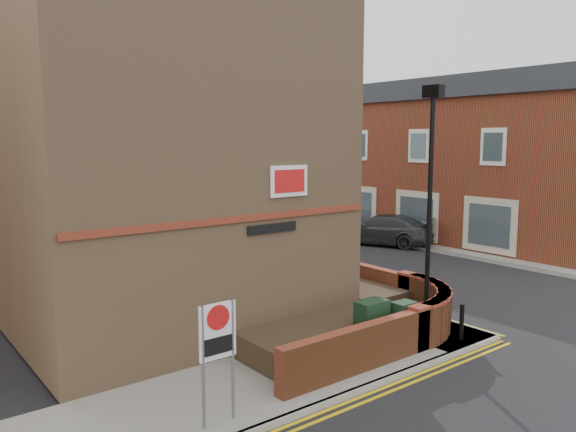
# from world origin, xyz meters

# --- Properties ---
(ground) EXTENTS (120.00, 120.00, 0.00)m
(ground) POSITION_xyz_m (0.00, 0.00, 0.00)
(ground) COLOR black
(ground) RESTS_ON ground
(pavement_corner) EXTENTS (13.00, 3.00, 0.12)m
(pavement_corner) POSITION_xyz_m (-3.50, 1.50, 0.06)
(pavement_corner) COLOR gray
(pavement_corner) RESTS_ON ground
(pavement_main) EXTENTS (2.00, 32.00, 0.12)m
(pavement_main) POSITION_xyz_m (2.00, 16.00, 0.06)
(pavement_main) COLOR gray
(pavement_main) RESTS_ON ground
(pavement_far) EXTENTS (4.00, 40.00, 0.12)m
(pavement_far) POSITION_xyz_m (13.00, 13.00, 0.06)
(pavement_far) COLOR gray
(pavement_far) RESTS_ON ground
(kerb_side) EXTENTS (13.00, 0.15, 0.12)m
(kerb_side) POSITION_xyz_m (-3.50, 0.00, 0.06)
(kerb_side) COLOR gray
(kerb_side) RESTS_ON ground
(kerb_main_near) EXTENTS (0.15, 32.00, 0.12)m
(kerb_main_near) POSITION_xyz_m (3.00, 16.00, 0.06)
(kerb_main_near) COLOR gray
(kerb_main_near) RESTS_ON ground
(kerb_main_far) EXTENTS (0.15, 40.00, 0.12)m
(kerb_main_far) POSITION_xyz_m (11.00, 13.00, 0.06)
(kerb_main_far) COLOR gray
(kerb_main_far) RESTS_ON ground
(yellow_lines_side) EXTENTS (13.00, 0.28, 0.01)m
(yellow_lines_side) POSITION_xyz_m (-3.50, -0.25, 0.01)
(yellow_lines_side) COLOR gold
(yellow_lines_side) RESTS_ON ground
(yellow_lines_main) EXTENTS (0.28, 32.00, 0.01)m
(yellow_lines_main) POSITION_xyz_m (3.25, 16.00, 0.01)
(yellow_lines_main) COLOR gold
(yellow_lines_main) RESTS_ON ground
(corner_building) EXTENTS (8.95, 10.40, 13.60)m
(corner_building) POSITION_xyz_m (-2.84, 8.00, 6.23)
(corner_building) COLOR #9C7653
(corner_building) RESTS_ON ground
(garden_wall) EXTENTS (6.80, 6.00, 1.20)m
(garden_wall) POSITION_xyz_m (0.00, 2.50, 0.00)
(garden_wall) COLOR brown
(garden_wall) RESTS_ON ground
(lamppost) EXTENTS (0.25, 0.50, 6.30)m
(lamppost) POSITION_xyz_m (1.60, 1.20, 3.34)
(lamppost) COLOR black
(lamppost) RESTS_ON pavement_corner
(utility_cabinet_large) EXTENTS (0.80, 0.45, 1.20)m
(utility_cabinet_large) POSITION_xyz_m (-0.30, 1.30, 0.72)
(utility_cabinet_large) COLOR black
(utility_cabinet_large) RESTS_ON pavement_corner
(utility_cabinet_small) EXTENTS (0.55, 0.40, 1.10)m
(utility_cabinet_small) POSITION_xyz_m (0.50, 1.00, 0.67)
(utility_cabinet_small) COLOR black
(utility_cabinet_small) RESTS_ON pavement_corner
(bollard_near) EXTENTS (0.11, 0.11, 0.90)m
(bollard_near) POSITION_xyz_m (2.00, 0.40, 0.57)
(bollard_near) COLOR black
(bollard_near) RESTS_ON pavement_corner
(bollard_far) EXTENTS (0.11, 0.11, 0.90)m
(bollard_far) POSITION_xyz_m (2.60, 1.20, 0.57)
(bollard_far) COLOR black
(bollard_far) RESTS_ON pavement_corner
(zone_sign) EXTENTS (0.72, 0.07, 2.20)m
(zone_sign) POSITION_xyz_m (-5.00, 0.50, 1.64)
(zone_sign) COLOR slate
(zone_sign) RESTS_ON pavement_corner
(far_terrace) EXTENTS (5.40, 30.40, 8.00)m
(far_terrace) POSITION_xyz_m (14.50, 17.00, 4.04)
(far_terrace) COLOR brown
(far_terrace) RESTS_ON ground
(far_terrace_cream) EXTENTS (5.40, 12.40, 8.00)m
(far_terrace_cream) POSITION_xyz_m (14.50, 38.00, 4.05)
(far_terrace_cream) COLOR beige
(far_terrace_cream) RESTS_ON ground
(tree_near) EXTENTS (3.64, 3.65, 6.70)m
(tree_near) POSITION_xyz_m (2.00, 14.05, 4.70)
(tree_near) COLOR #382B1E
(tree_near) RESTS_ON pavement_main
(tree_mid) EXTENTS (4.03, 4.03, 7.42)m
(tree_mid) POSITION_xyz_m (2.00, 22.05, 5.20)
(tree_mid) COLOR #382B1E
(tree_mid) RESTS_ON pavement_main
(tree_far) EXTENTS (3.81, 3.81, 7.00)m
(tree_far) POSITION_xyz_m (2.00, 30.05, 4.91)
(tree_far) COLOR #382B1E
(tree_far) RESTS_ON pavement_main
(traffic_light_assembly) EXTENTS (0.20, 0.16, 4.20)m
(traffic_light_assembly) POSITION_xyz_m (2.40, 25.00, 2.78)
(traffic_light_assembly) COLOR black
(traffic_light_assembly) RESTS_ON pavement_main
(silver_car_near) EXTENTS (1.82, 4.52, 1.46)m
(silver_car_near) POSITION_xyz_m (3.88, 13.33, 0.73)
(silver_car_near) COLOR #989A9F
(silver_car_near) RESTS_ON ground
(red_car_main) EXTENTS (3.64, 5.00, 1.26)m
(red_car_main) POSITION_xyz_m (3.87, 16.00, 0.63)
(red_car_main) COLOR maroon
(red_car_main) RESTS_ON ground
(grey_car_far) EXTENTS (3.98, 5.49, 1.48)m
(grey_car_far) POSITION_xyz_m (10.50, 10.96, 0.74)
(grey_car_far) COLOR #2F3135
(grey_car_far) RESTS_ON ground
(silver_car_far) EXTENTS (2.62, 4.28, 1.36)m
(silver_car_far) POSITION_xyz_m (10.32, 14.00, 0.68)
(silver_car_far) COLOR #A8AAB0
(silver_car_far) RESTS_ON ground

